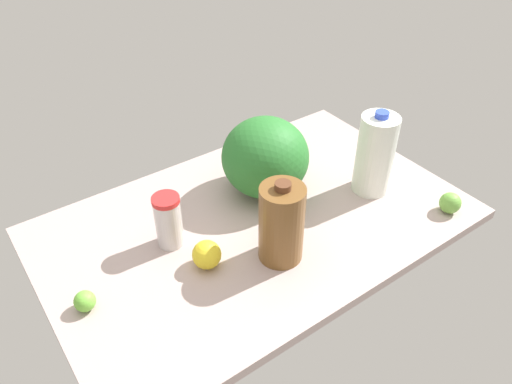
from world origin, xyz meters
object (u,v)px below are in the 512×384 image
lime_far_back (85,301)px  milk_jug (375,154)px  lemon_by_jug (207,255)px  tumbler_cup (168,221)px  chocolate_milk_jug (281,223)px  watermelon (265,157)px  lime_near_front (450,203)px

lime_far_back → milk_jug: bearing=176.3°
lemon_by_jug → tumbler_cup: bearing=-74.4°
lime_far_back → chocolate_milk_jug: bearing=165.3°
tumbler_cup → milk_jug: size_ratio=0.58×
watermelon → lemon_by_jug: watermelon is taller
milk_jug → lemon_by_jug: bearing=-1.1°
milk_jug → lime_near_front: bearing=116.5°
lime_near_front → watermelon: bearing=-46.6°
milk_jug → lime_near_front: size_ratio=4.31×
watermelon → chocolate_milk_jug: bearing=61.7°
milk_jug → lime_far_back: size_ratio=5.23×
lime_near_front → lime_far_back: bearing=-15.2°
lime_far_back → watermelon: bearing=-168.4°
tumbler_cup → lemon_by_jug: bearing=105.6°
tumbler_cup → lemon_by_jug: 14.13cm
milk_jug → chocolate_milk_jug: size_ratio=1.13×
chocolate_milk_jug → lime_far_back: 50.67cm
watermelon → lime_far_back: watermelon is taller
lime_near_front → tumbler_cup: bearing=-26.1°
milk_jug → lime_near_front: (-10.68, 21.42, -9.54)cm
watermelon → milk_jug: (-26.98, 18.46, 0.61)cm
watermelon → chocolate_milk_jug: 28.87cm
milk_jug → watermelon: bearing=-34.4°
milk_jug → lime_near_front: 25.76cm
watermelon → lime_far_back: (61.99, 12.76, -9.48)cm
chocolate_milk_jug → lemon_by_jug: size_ratio=3.15×
tumbler_cup → lime_near_front: size_ratio=2.51×
milk_jug → lemon_by_jug: size_ratio=3.54×
milk_jug → lime_near_front: milk_jug is taller
chocolate_milk_jug → lime_near_front: bearing=164.3°
chocolate_milk_jug → lemon_by_jug: chocolate_milk_jug is taller
milk_jug → lemon_by_jug: milk_jug is taller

